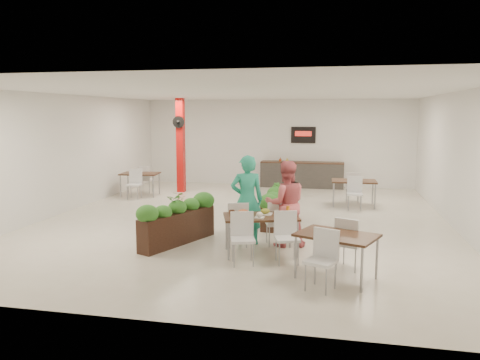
% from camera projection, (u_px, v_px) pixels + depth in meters
% --- Properties ---
extents(ground, '(12.00, 12.00, 0.00)m').
position_uv_depth(ground, '(245.00, 220.00, 11.90)').
color(ground, beige).
rests_on(ground, ground).
extents(room_shell, '(10.10, 12.10, 3.22)m').
position_uv_depth(room_shell, '(245.00, 141.00, 11.62)').
color(room_shell, white).
rests_on(room_shell, ground).
extents(red_column, '(0.40, 0.41, 3.20)m').
position_uv_depth(red_column, '(181.00, 144.00, 15.96)').
color(red_column, '#BA0F0C').
rests_on(red_column, ground).
extents(service_counter, '(3.00, 0.64, 2.20)m').
position_uv_depth(service_counter, '(302.00, 174.00, 17.10)').
color(service_counter, '#302E2B').
rests_on(service_counter, ground).
extents(main_table, '(1.64, 1.90, 0.92)m').
position_uv_depth(main_table, '(260.00, 222.00, 8.93)').
color(main_table, black).
rests_on(main_table, ground).
extents(diner_man, '(0.77, 0.62, 1.85)m').
position_uv_depth(diner_man, '(247.00, 200.00, 9.60)').
color(diner_man, '#26A784').
rests_on(diner_man, ground).
extents(diner_woman, '(1.01, 0.88, 1.75)m').
position_uv_depth(diner_woman, '(286.00, 204.00, 9.44)').
color(diner_woman, '#D25D64').
rests_on(diner_woman, ground).
extents(planter_left, '(1.08, 1.98, 1.10)m').
position_uv_depth(planter_left, '(178.00, 219.00, 9.65)').
color(planter_left, black).
rests_on(planter_left, ground).
extents(planter_right, '(0.56, 1.94, 1.02)m').
position_uv_depth(planter_right, '(276.00, 204.00, 11.41)').
color(planter_right, black).
rests_on(planter_right, ground).
extents(side_table_a, '(1.28, 1.65, 0.92)m').
position_uv_depth(side_table_a, '(140.00, 177.00, 15.34)').
color(side_table_a, black).
rests_on(side_table_a, ground).
extents(side_table_b, '(1.29, 1.63, 0.92)m').
position_uv_depth(side_table_b, '(354.00, 184.00, 13.64)').
color(side_table_b, black).
rests_on(side_table_b, ground).
extents(side_table_c, '(1.45, 1.66, 0.92)m').
position_uv_depth(side_table_c, '(337.00, 241.00, 7.58)').
color(side_table_c, black).
rests_on(side_table_c, ground).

